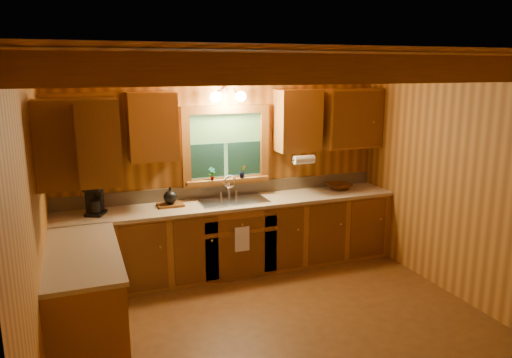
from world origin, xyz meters
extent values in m
plane|color=#5C3716|center=(0.00, 0.00, 0.00)|extent=(4.20, 4.20, 0.00)
plane|color=brown|center=(0.00, 0.00, 2.60)|extent=(4.20, 4.20, 0.00)
plane|color=brown|center=(0.00, 1.90, 1.30)|extent=(4.20, 0.00, 4.20)
plane|color=brown|center=(0.00, -1.90, 1.30)|extent=(4.20, 0.00, 4.20)
plane|color=brown|center=(-2.10, 0.00, 1.30)|extent=(0.00, 3.80, 3.80)
plane|color=brown|center=(2.10, 0.00, 1.30)|extent=(0.00, 3.80, 3.80)
cube|color=brown|center=(0.00, -1.20, 2.49)|extent=(4.20, 0.14, 0.18)
cube|color=brown|center=(0.00, -0.40, 2.49)|extent=(4.20, 0.14, 0.18)
cube|color=brown|center=(0.00, 0.40, 2.49)|extent=(4.20, 0.14, 0.18)
cube|color=brown|center=(0.00, 1.20, 2.49)|extent=(4.20, 0.14, 0.18)
cube|color=brown|center=(0.00, 1.59, 0.43)|extent=(4.20, 0.62, 0.86)
cube|color=brown|center=(-1.79, 0.48, 0.43)|extent=(0.62, 1.60, 0.86)
cube|color=tan|center=(0.00, 1.59, 0.88)|extent=(4.20, 0.66, 0.04)
cube|color=tan|center=(-1.78, 0.48, 0.88)|extent=(0.64, 1.60, 0.04)
cube|color=tan|center=(0.00, 1.89, 0.98)|extent=(4.20, 0.02, 0.16)
cube|color=white|center=(-1.47, 0.68, 0.43)|extent=(0.02, 0.60, 0.80)
cube|color=brown|center=(-1.70, 1.73, 1.84)|extent=(0.78, 0.34, 0.78)
cube|color=brown|center=(-0.92, 1.73, 1.84)|extent=(0.55, 0.34, 0.78)
cube|color=brown|center=(0.92, 1.73, 1.84)|extent=(0.55, 0.34, 0.78)
cube|color=brown|center=(1.70, 1.73, 1.84)|extent=(0.78, 0.34, 0.78)
cube|color=brown|center=(-1.93, 0.68, 1.84)|extent=(0.34, 1.10, 0.78)
cube|color=brown|center=(0.00, 1.86, 2.00)|extent=(1.12, 0.08, 0.10)
cube|color=brown|center=(0.00, 1.86, 1.10)|extent=(1.12, 0.08, 0.10)
cube|color=brown|center=(-0.51, 1.86, 1.55)|extent=(0.10, 0.08, 0.80)
cube|color=brown|center=(0.51, 1.86, 1.55)|extent=(0.10, 0.08, 0.80)
cube|color=#417B34|center=(0.00, 1.90, 1.55)|extent=(0.92, 0.01, 0.80)
cube|color=#12342D|center=(-0.24, 1.87, 1.37)|extent=(0.42, 0.02, 0.42)
cube|color=#12342D|center=(0.24, 1.87, 1.37)|extent=(0.42, 0.02, 0.42)
cylinder|color=black|center=(0.00, 1.87, 1.57)|extent=(0.92, 0.01, 0.01)
cube|color=brown|center=(0.00, 1.82, 1.12)|extent=(1.06, 0.14, 0.04)
cylinder|color=black|center=(0.00, 1.86, 2.23)|extent=(0.08, 0.03, 0.08)
cylinder|color=black|center=(-0.10, 1.80, 2.23)|extent=(0.09, 0.17, 0.08)
cylinder|color=black|center=(0.10, 1.80, 2.23)|extent=(0.09, 0.17, 0.08)
sphere|color=#FFE0A5|center=(-0.16, 1.74, 2.16)|extent=(0.13, 0.13, 0.13)
sphere|color=#FFE0A5|center=(0.16, 1.74, 2.16)|extent=(0.13, 0.13, 0.13)
cylinder|color=white|center=(0.92, 1.53, 1.37)|extent=(0.27, 0.11, 0.11)
cube|color=white|center=(0.00, 1.26, 0.52)|extent=(0.18, 0.01, 0.30)
cube|color=silver|center=(0.00, 1.60, 0.91)|extent=(0.82, 0.48, 0.02)
cube|color=#262628|center=(-0.19, 1.60, 0.84)|extent=(0.34, 0.40, 0.14)
cube|color=#262628|center=(0.19, 1.60, 0.84)|extent=(0.34, 0.40, 0.14)
cylinder|color=silver|center=(0.00, 1.78, 1.01)|extent=(0.04, 0.04, 0.22)
torus|color=silver|center=(0.00, 1.72, 1.12)|extent=(0.16, 0.02, 0.16)
cube|color=black|center=(-1.61, 1.60, 0.92)|extent=(0.19, 0.23, 0.03)
cube|color=black|center=(-1.61, 1.68, 1.08)|extent=(0.19, 0.08, 0.31)
cube|color=black|center=(-1.61, 1.58, 1.21)|extent=(0.19, 0.21, 0.04)
cylinder|color=black|center=(-1.61, 1.57, 1.00)|extent=(0.11, 0.11, 0.13)
cylinder|color=silver|center=(-1.60, 1.64, 0.98)|extent=(0.13, 0.13, 0.16)
cylinder|color=black|center=(-1.62, 1.63, 1.14)|extent=(0.03, 0.04, 0.23)
cylinder|color=black|center=(-1.60, 1.64, 1.14)|extent=(0.01, 0.01, 0.23)
cylinder|color=black|center=(-1.58, 1.65, 1.14)|extent=(0.03, 0.04, 0.23)
cylinder|color=black|center=(-1.57, 1.66, 1.14)|extent=(0.04, 0.06, 0.23)
cube|color=brown|center=(-0.76, 1.65, 0.91)|extent=(0.31, 0.22, 0.03)
sphere|color=black|center=(-0.76, 1.65, 1.01)|extent=(0.16, 0.16, 0.16)
cylinder|color=black|center=(-0.76, 1.65, 1.11)|extent=(0.03, 0.03, 0.04)
imported|color=#48230C|center=(1.52, 1.66, 0.94)|extent=(0.34, 0.34, 0.08)
imported|color=brown|center=(-0.21, 1.79, 1.22)|extent=(0.10, 0.08, 0.17)
imported|color=brown|center=(0.19, 1.78, 1.22)|extent=(0.10, 0.09, 0.16)
camera|label=1|loc=(-1.77, -3.90, 2.50)|focal=34.19mm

